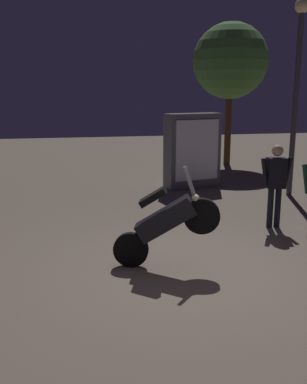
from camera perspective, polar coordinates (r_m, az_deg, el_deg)
The scene contains 6 objects.
ground_plane at distance 7.04m, azimuth 3.98°, elevation -9.92°, with size 40.00×40.00×0.00m, color #756656.
motorcycle_black_foreground at distance 6.84m, azimuth 1.56°, elevation -3.95°, with size 1.62×0.56×1.63m.
person_bystander_far at distance 9.14m, azimuth 15.51°, elevation 1.66°, with size 0.67×0.25×1.69m.
streetlamp_near at distance 12.01m, azimuth 18.08°, elevation 14.28°, with size 0.36×0.36×4.91m.
tree_left_bg at distance 16.68m, azimuth 9.90°, elevation 16.27°, with size 2.69×2.69×5.09m.
kiosk_billboard at distance 12.59m, azimuth 5.07°, elevation 5.32°, with size 1.67×0.89×2.10m.
Camera 1 is at (-1.70, -6.25, 2.75)m, focal length 41.32 mm.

